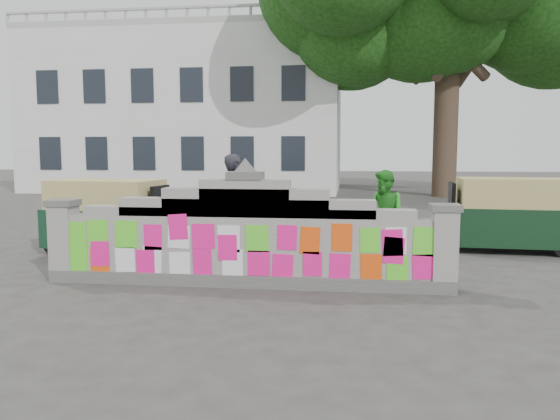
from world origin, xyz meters
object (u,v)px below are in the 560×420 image
at_px(cyclist_rider, 236,216).
at_px(rickshaw_right, 509,213).
at_px(rickshaw_left, 110,215).
at_px(cyclist_bike, 236,235).
at_px(pedestrian, 385,214).

bearing_deg(cyclist_rider, rickshaw_right, -79.96).
bearing_deg(rickshaw_left, cyclist_bike, -6.76).
bearing_deg(cyclist_rider, cyclist_bike, 79.86).
bearing_deg(pedestrian, cyclist_rider, -110.79).
distance_m(pedestrian, rickshaw_left, 5.65).
height_order(pedestrian, rickshaw_left, pedestrian).
height_order(cyclist_rider, rickshaw_left, cyclist_rider).
bearing_deg(cyclist_rider, rickshaw_left, 65.34).
bearing_deg(pedestrian, rickshaw_right, 68.69).
height_order(pedestrian, rickshaw_right, pedestrian).
height_order(cyclist_bike, rickshaw_right, rickshaw_right).
distance_m(cyclist_rider, rickshaw_left, 2.91).
bearing_deg(cyclist_bike, pedestrian, -79.71).
height_order(cyclist_bike, pedestrian, pedestrian).
bearing_deg(rickshaw_left, cyclist_rider, -6.76).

